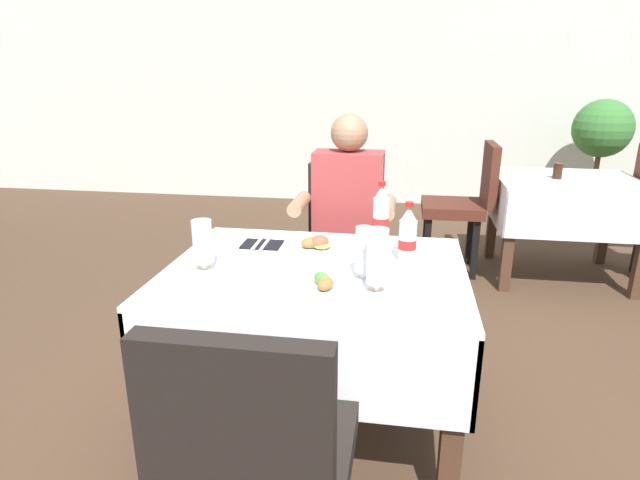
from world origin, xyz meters
The scene contains 18 objects.
ground_plane centered at (0.00, 0.00, 0.00)m, with size 11.00×11.00×0.00m, color #473323.
back_wall centered at (0.00, 4.35, 1.38)m, with size 11.00×0.12×2.75m, color silver.
main_dining_table centered at (0.01, 0.17, 0.57)m, with size 1.15×0.91×0.74m.
chair_far_diner_seat centered at (0.01, 1.02, 0.55)m, with size 0.44×0.50×0.97m.
chair_near_camera_side centered at (0.01, -0.68, 0.55)m, with size 0.44×0.50×0.97m.
seated_diner_far centered at (0.05, 0.91, 0.71)m, with size 0.50×0.46×1.26m.
plate_near_camera centered at (0.06, -0.03, 0.75)m, with size 0.26×0.26×0.06m.
plate_far_diner centered at (-0.03, 0.37, 0.76)m, with size 0.22×0.22×0.07m.
beer_glass_left centered at (0.20, 0.07, 0.84)m, with size 0.07×0.07×0.20m.
beer_glass_middle centered at (-0.41, 0.07, 0.84)m, with size 0.08×0.08×0.20m.
beer_glass_right centered at (0.25, -0.03, 0.86)m, with size 0.07×0.07×0.23m.
cola_bottle_primary centered at (0.35, 0.28, 0.84)m, with size 0.07×0.07×0.25m.
cola_bottle_secondary centered at (0.24, 0.53, 0.86)m, with size 0.07×0.07×0.27m.
napkin_cutlery_set centered at (-0.27, 0.40, 0.74)m, with size 0.17×0.19×0.01m.
background_dining_table centered at (1.48, 2.19, 0.56)m, with size 0.97×0.82×0.74m.
background_chair_left centered at (0.79, 2.19, 0.55)m, with size 0.50×0.44×0.97m.
background_table_tumbler centered at (1.39, 2.16, 0.79)m, with size 0.06×0.06×0.11m, color black.
potted_plant_corner centered at (2.20, 3.80, 0.83)m, with size 0.55×0.55×1.21m.
Camera 1 is at (0.32, -1.70, 1.46)m, focal length 29.38 mm.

